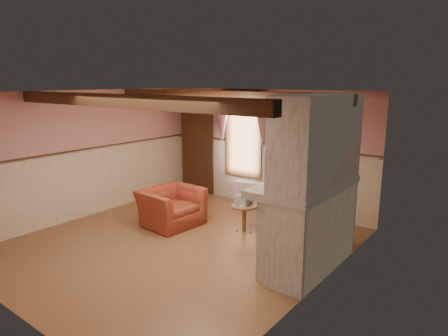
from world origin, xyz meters
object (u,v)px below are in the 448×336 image
Objects in this scene: side_table at (244,218)px; radiator at (249,194)px; bowl at (309,178)px; armchair at (171,207)px; oil_lamp at (311,171)px; mantel_clock at (326,167)px.

radiator is (-0.85, 1.43, 0.02)m from side_table.
side_table is 2.09m from bowl.
oil_lamp is at bearing -83.30° from armchair.
side_table is 1.46× the size of bowl.
radiator reaches higher than side_table.
armchair is 3.16× the size of bowl.
bowl reaches higher than radiator.
armchair is 1.70× the size of radiator.
oil_lamp is at bearing -16.02° from side_table.
radiator is 2.92× the size of mantel_clock.
oil_lamp is (3.06, 0.17, 1.17)m from armchair.
oil_lamp is (2.48, -1.90, 1.26)m from radiator.
oil_lamp reaches higher than bowl.
armchair is at bearing -155.99° from side_table.
radiator is 3.37m from oil_lamp.
radiator is (0.58, 2.07, -0.09)m from armchair.
side_table is at bearing -62.44° from armchair.
mantel_clock reaches higher than radiator.
oil_lamp is at bearing -52.49° from radiator.
armchair is at bearing -165.83° from mantel_clock.
armchair is at bearing -178.21° from bowl.
side_table is at bearing 161.64° from bowl.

